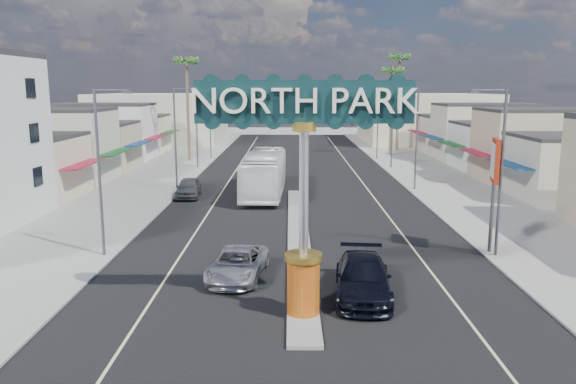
{
  "coord_description": "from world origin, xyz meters",
  "views": [
    {
      "loc": [
        -0.55,
        -19.23,
        9.04
      ],
      "look_at": [
        -0.63,
        9.36,
        3.7
      ],
      "focal_mm": 35.0,
      "sensor_mm": 36.0,
      "label": 1
    }
  ],
  "objects_px": {
    "traffic_signal_left": "(213,130)",
    "suv_right": "(363,278)",
    "streetlight_l_mid": "(177,133)",
    "palm_right_mid": "(393,75)",
    "bank_pylon_sign": "(495,167)",
    "gateway_sign": "(304,170)",
    "streetlight_r_mid": "(415,134)",
    "car_parked_left": "(188,188)",
    "traffic_signal_right": "(376,131)",
    "suv_left": "(237,264)",
    "palm_left_far": "(187,67)",
    "city_bus": "(265,173)",
    "streetlight_l_far": "(211,119)",
    "streetlight_r_near": "(499,164)",
    "streetlight_r_far": "(377,119)",
    "palm_right_far": "(400,63)",
    "streetlight_l_near": "(102,164)"
  },
  "relations": [
    {
      "from": "traffic_signal_right",
      "to": "city_bus",
      "type": "relative_size",
      "value": 0.46
    },
    {
      "from": "streetlight_l_far",
      "to": "streetlight_r_mid",
      "type": "distance_m",
      "value": 30.32
    },
    {
      "from": "streetlight_l_mid",
      "to": "streetlight_l_far",
      "type": "bearing_deg",
      "value": 90.0
    },
    {
      "from": "palm_left_far",
      "to": "suv_right",
      "type": "relative_size",
      "value": 2.25
    },
    {
      "from": "traffic_signal_left",
      "to": "streetlight_r_far",
      "type": "distance_m",
      "value": 21.2
    },
    {
      "from": "streetlight_r_near",
      "to": "car_parked_left",
      "type": "xyz_separation_m",
      "value": [
        -19.43,
        16.85,
        -4.26
      ]
    },
    {
      "from": "streetlight_l_near",
      "to": "suv_right",
      "type": "distance_m",
      "value": 14.94
    },
    {
      "from": "streetlight_l_mid",
      "to": "bank_pylon_sign",
      "type": "relative_size",
      "value": 1.44
    },
    {
      "from": "palm_right_mid",
      "to": "bank_pylon_sign",
      "type": "xyz_separation_m",
      "value": [
        -2.51,
        -45.34,
        -5.77
      ]
    },
    {
      "from": "traffic_signal_right",
      "to": "streetlight_r_mid",
      "type": "bearing_deg",
      "value": -84.9
    },
    {
      "from": "traffic_signal_left",
      "to": "suv_right",
      "type": "relative_size",
      "value": 1.03
    },
    {
      "from": "gateway_sign",
      "to": "palm_left_far",
      "type": "height_order",
      "value": "palm_left_far"
    },
    {
      "from": "suv_right",
      "to": "palm_left_far",
      "type": "bearing_deg",
      "value": 114.05
    },
    {
      "from": "streetlight_r_near",
      "to": "suv_right",
      "type": "distance_m",
      "value": 10.59
    },
    {
      "from": "streetlight_l_near",
      "to": "suv_right",
      "type": "xyz_separation_m",
      "value": [
        13.09,
        -5.82,
        -4.22
      ]
    },
    {
      "from": "suv_left",
      "to": "streetlight_r_mid",
      "type": "bearing_deg",
      "value": 67.29
    },
    {
      "from": "car_parked_left",
      "to": "bank_pylon_sign",
      "type": "distance_m",
      "value": 25.66
    },
    {
      "from": "streetlight_l_mid",
      "to": "suv_left",
      "type": "xyz_separation_m",
      "value": [
        7.39,
        -23.45,
        -4.35
      ]
    },
    {
      "from": "palm_right_far",
      "to": "city_bus",
      "type": "height_order",
      "value": "palm_right_far"
    },
    {
      "from": "streetlight_l_near",
      "to": "bank_pylon_sign",
      "type": "height_order",
      "value": "streetlight_l_near"
    },
    {
      "from": "streetlight_r_near",
      "to": "streetlight_r_mid",
      "type": "relative_size",
      "value": 1.0
    },
    {
      "from": "gateway_sign",
      "to": "palm_right_mid",
      "type": "height_order",
      "value": "palm_right_mid"
    },
    {
      "from": "streetlight_r_far",
      "to": "palm_left_far",
      "type": "xyz_separation_m",
      "value": [
        -23.43,
        -2.0,
        6.43
      ]
    },
    {
      "from": "suv_right",
      "to": "car_parked_left",
      "type": "relative_size",
      "value": 1.23
    },
    {
      "from": "streetlight_l_far",
      "to": "traffic_signal_left",
      "type": "bearing_deg",
      "value": -81.14
    },
    {
      "from": "car_parked_left",
      "to": "suv_left",
      "type": "bearing_deg",
      "value": -77.24
    },
    {
      "from": "traffic_signal_left",
      "to": "streetlight_l_mid",
      "type": "bearing_deg",
      "value": -95.1
    },
    {
      "from": "streetlight_r_near",
      "to": "streetlight_r_far",
      "type": "xyz_separation_m",
      "value": [
        0.0,
        42.0,
        0.0
      ]
    },
    {
      "from": "palm_right_mid",
      "to": "city_bus",
      "type": "distance_m",
      "value": 33.17
    },
    {
      "from": "gateway_sign",
      "to": "palm_left_far",
      "type": "distance_m",
      "value": 50.06
    },
    {
      "from": "gateway_sign",
      "to": "suv_right",
      "type": "relative_size",
      "value": 1.57
    },
    {
      "from": "streetlight_l_far",
      "to": "city_bus",
      "type": "height_order",
      "value": "streetlight_l_far"
    },
    {
      "from": "car_parked_left",
      "to": "traffic_signal_right",
      "type": "bearing_deg",
      "value": 39.72
    },
    {
      "from": "gateway_sign",
      "to": "streetlight_r_mid",
      "type": "bearing_deg",
      "value": 69.58
    },
    {
      "from": "gateway_sign",
      "to": "streetlight_l_mid",
      "type": "xyz_separation_m",
      "value": [
        -10.43,
        28.02,
        -0.86
      ]
    },
    {
      "from": "traffic_signal_right",
      "to": "palm_right_far",
      "type": "xyz_separation_m",
      "value": [
        5.82,
        18.01,
        8.11
      ]
    },
    {
      "from": "streetlight_l_far",
      "to": "palm_right_mid",
      "type": "bearing_deg",
      "value": 9.69
    },
    {
      "from": "suv_right",
      "to": "car_parked_left",
      "type": "height_order",
      "value": "suv_right"
    },
    {
      "from": "traffic_signal_left",
      "to": "palm_right_far",
      "type": "bearing_deg",
      "value": 36.67
    },
    {
      "from": "palm_left_far",
      "to": "gateway_sign",
      "type": "bearing_deg",
      "value": -74.85
    },
    {
      "from": "streetlight_l_far",
      "to": "bank_pylon_sign",
      "type": "distance_m",
      "value": 46.33
    },
    {
      "from": "suv_right",
      "to": "traffic_signal_left",
      "type": "bearing_deg",
      "value": 111.75
    },
    {
      "from": "palm_right_far",
      "to": "city_bus",
      "type": "bearing_deg",
      "value": -117.57
    },
    {
      "from": "traffic_signal_left",
      "to": "streetlight_r_mid",
      "type": "relative_size",
      "value": 0.67
    },
    {
      "from": "suv_left",
      "to": "car_parked_left",
      "type": "xyz_separation_m",
      "value": [
        -5.95,
        20.31,
        0.09
      ]
    },
    {
      "from": "streetlight_l_mid",
      "to": "streetlight_r_mid",
      "type": "xyz_separation_m",
      "value": [
        20.87,
        0.0,
        0.0
      ]
    },
    {
      "from": "suv_left",
      "to": "car_parked_left",
      "type": "bearing_deg",
      "value": 113.52
    },
    {
      "from": "streetlight_r_far",
      "to": "palm_right_far",
      "type": "bearing_deg",
      "value": 65.45
    },
    {
      "from": "gateway_sign",
      "to": "city_bus",
      "type": "height_order",
      "value": "gateway_sign"
    },
    {
      "from": "streetlight_l_far",
      "to": "streetlight_r_mid",
      "type": "relative_size",
      "value": 1.0
    }
  ]
}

